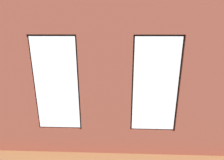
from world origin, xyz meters
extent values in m
cube|color=#99663D|center=(0.00, 0.00, -0.05)|extent=(6.57, 5.68, 0.10)
cube|color=brown|center=(-2.20, 2.46, 1.69)|extent=(1.58, 0.16, 3.39)
cube|color=brown|center=(0.00, 2.46, 1.69)|extent=(1.01, 0.16, 3.39)
cube|color=brown|center=(-0.96, 2.46, 0.28)|extent=(0.91, 0.16, 0.57)
cube|color=brown|center=(-0.96, 2.46, 2.93)|extent=(0.91, 0.16, 0.91)
cube|color=white|center=(-0.96, 2.50, 1.52)|extent=(0.85, 0.03, 1.85)
cube|color=#38281E|center=(-0.96, 2.44, 1.52)|extent=(0.91, 0.04, 1.91)
cube|color=brown|center=(0.96, 2.46, 0.28)|extent=(0.91, 0.16, 0.57)
cube|color=brown|center=(0.96, 2.46, 2.93)|extent=(0.91, 0.16, 0.91)
cube|color=white|center=(0.96, 2.50, 1.52)|extent=(0.85, 0.03, 1.85)
cube|color=#38281E|center=(0.96, 2.44, 1.52)|extent=(0.91, 0.04, 1.91)
cube|color=#A87547|center=(0.00, 2.36, 0.54)|extent=(3.02, 0.24, 0.06)
cube|color=black|center=(0.00, 2.37, 1.91)|extent=(0.54, 0.03, 0.69)
cube|color=#A33875|center=(0.00, 2.35, 1.91)|extent=(0.48, 0.01, 0.63)
cube|color=silver|center=(2.94, 0.20, 1.69)|extent=(0.10, 4.68, 3.39)
cube|color=black|center=(0.15, 1.76, 0.21)|extent=(1.86, 0.85, 0.42)
cube|color=black|center=(0.15, 2.08, 0.61)|extent=(1.86, 0.24, 0.38)
cube|color=black|center=(-0.67, 1.76, 0.52)|extent=(0.22, 0.85, 0.24)
cube|color=black|center=(0.96, 1.76, 0.52)|extent=(0.22, 0.85, 0.24)
cube|color=black|center=(-0.21, 1.72, 0.48)|extent=(0.65, 0.65, 0.12)
cube|color=black|center=(0.50, 1.72, 0.48)|extent=(0.65, 0.65, 0.12)
cube|color=black|center=(-2.24, 0.16, 0.21)|extent=(0.96, 1.98, 0.42)
cube|color=black|center=(-2.56, 0.14, 0.61)|extent=(0.35, 1.95, 0.38)
cube|color=black|center=(-2.19, -0.70, 0.52)|extent=(0.86, 0.27, 0.24)
cube|color=black|center=(-2.28, 1.02, 0.52)|extent=(0.86, 0.27, 0.24)
cube|color=black|center=(-2.18, -0.21, 0.48)|extent=(0.68, 0.72, 0.12)
cube|color=black|center=(-2.22, 0.53, 0.48)|extent=(0.68, 0.72, 0.12)
cube|color=olive|center=(-0.17, 0.19, 0.41)|extent=(1.42, 0.81, 0.04)
cube|color=olive|center=(-0.82, -0.16, 0.19)|extent=(0.07, 0.07, 0.39)
cube|color=olive|center=(0.48, -0.16, 0.19)|extent=(0.07, 0.07, 0.39)
cube|color=olive|center=(-0.82, 0.53, 0.19)|extent=(0.07, 0.07, 0.39)
cube|color=olive|center=(0.48, 0.53, 0.19)|extent=(0.07, 0.07, 0.39)
cylinder|color=#33567F|center=(-0.17, 0.19, 0.48)|extent=(0.09, 0.09, 0.10)
cylinder|color=#B7333D|center=(-0.28, 0.31, 0.48)|extent=(0.08, 0.08, 0.10)
cylinder|color=brown|center=(0.26, 0.31, 0.47)|extent=(0.10, 0.10, 0.09)
sphere|color=#337F38|center=(0.26, 0.31, 0.58)|extent=(0.13, 0.13, 0.13)
cube|color=#B2B2B7|center=(-0.56, 0.05, 0.44)|extent=(0.13, 0.17, 0.02)
cube|color=black|center=(2.64, -0.59, 0.24)|extent=(0.91, 0.42, 0.48)
cube|color=black|center=(2.64, -0.59, 0.51)|extent=(0.48, 0.20, 0.05)
cube|color=black|center=(2.64, -0.59, 0.56)|extent=(0.06, 0.04, 0.06)
cube|color=black|center=(2.64, -0.59, 0.91)|extent=(1.10, 0.04, 0.64)
cube|color=black|center=(2.64, -0.61, 0.91)|extent=(1.05, 0.01, 0.59)
cylinder|color=olive|center=(0.31, -1.41, 0.14)|extent=(0.53, 0.53, 0.28)
ellipsoid|color=white|center=(0.31, -1.41, 0.49)|extent=(1.18, 1.18, 0.47)
ellipsoid|color=navy|center=(0.39, -1.41, 0.60)|extent=(0.44, 0.44, 0.18)
cylinder|color=#47423D|center=(2.34, -1.79, 0.16)|extent=(0.31, 0.31, 0.33)
cylinder|color=brown|center=(2.34, -1.79, 0.37)|extent=(0.05, 0.05, 0.08)
ellipsoid|color=#337F38|center=(2.34, -1.79, 0.61)|extent=(0.54, 0.54, 0.40)
cylinder|color=#47423D|center=(-2.44, -1.84, 0.14)|extent=(0.22, 0.22, 0.27)
cylinder|color=brown|center=(-2.44, -1.84, 0.51)|extent=(0.04, 0.04, 0.47)
cone|color=#3D8E42|center=(-2.26, -1.86, 0.97)|extent=(0.48, 0.20, 0.53)
cone|color=#3D8E42|center=(-2.36, -1.70, 0.98)|extent=(0.33, 0.43, 0.55)
cone|color=#3D8E42|center=(-2.50, -1.69, 0.98)|extent=(0.30, 0.45, 0.54)
cone|color=#3D8E42|center=(-2.64, -1.82, 0.94)|extent=(0.51, 0.17, 0.49)
cone|color=#3D8E42|center=(-2.54, -2.00, 0.96)|extent=(0.36, 0.47, 0.52)
cone|color=#3D8E42|center=(-2.37, -1.99, 0.98)|extent=(0.30, 0.45, 0.54)
cylinder|color=gray|center=(1.25, 1.91, 0.17)|extent=(0.35, 0.35, 0.34)
cylinder|color=brown|center=(1.25, 1.91, 0.42)|extent=(0.05, 0.05, 0.16)
ellipsoid|color=#3D8E42|center=(1.25, 1.91, 0.82)|extent=(0.81, 0.81, 0.62)
cylinder|color=#9E5638|center=(-2.44, 1.91, 0.16)|extent=(0.34, 0.34, 0.32)
cylinder|color=brown|center=(-2.44, 1.91, 0.47)|extent=(0.06, 0.06, 0.28)
cone|color=#1E5B28|center=(-2.24, 1.94, 0.83)|extent=(0.49, 0.19, 0.52)
cone|color=#1E5B28|center=(-2.38, 2.14, 0.79)|extent=(0.23, 0.56, 0.45)
cone|color=#1E5B28|center=(-2.59, 2.04, 0.83)|extent=(0.44, 0.40, 0.52)
cone|color=#1E5B28|center=(-2.62, 1.80, 0.82)|extent=(0.49, 0.34, 0.50)
cone|color=#1E5B28|center=(-2.39, 1.70, 0.81)|extent=(0.22, 0.52, 0.50)
cylinder|color=#9E5638|center=(2.09, 0.32, 0.20)|extent=(0.39, 0.39, 0.39)
cylinder|color=brown|center=(2.09, 0.32, 0.56)|extent=(0.07, 0.07, 0.34)
cone|color=#3D8E42|center=(2.23, 0.29, 0.95)|extent=(0.47, 0.25, 0.53)
cone|color=#3D8E42|center=(2.19, 0.50, 0.89)|extent=(0.41, 0.55, 0.46)
cone|color=#3D8E42|center=(2.00, 0.51, 0.89)|extent=(0.37, 0.55, 0.46)
cone|color=#3D8E42|center=(1.89, 0.39, 0.88)|extent=(0.56, 0.36, 0.45)
cone|color=#3D8E42|center=(1.96, 0.23, 0.95)|extent=(0.47, 0.39, 0.53)
cone|color=#3D8E42|center=(2.02, 0.15, 0.92)|extent=(0.35, 0.52, 0.50)
cone|color=#3D8E42|center=(2.20, 0.20, 0.94)|extent=(0.44, 0.46, 0.52)
cylinder|color=#47423D|center=(-1.89, -1.26, 0.07)|extent=(0.14, 0.14, 0.14)
cylinder|color=brown|center=(-1.89, -1.26, 0.21)|extent=(0.02, 0.02, 0.13)
ellipsoid|color=#1E5B28|center=(-1.89, -1.26, 0.37)|extent=(0.27, 0.27, 0.20)
cylinder|color=#9E5638|center=(-1.23, 1.76, 0.14)|extent=(0.27, 0.27, 0.28)
cylinder|color=brown|center=(-1.23, 1.76, 0.49)|extent=(0.05, 0.05, 0.42)
cone|color=#337F38|center=(-1.08, 1.77, 0.91)|extent=(0.44, 0.18, 0.51)
cone|color=#337F38|center=(-1.16, 1.90, 0.90)|extent=(0.35, 0.46, 0.51)
cone|color=#337F38|center=(-1.40, 1.85, 0.88)|extent=(0.49, 0.36, 0.48)
cone|color=#337F38|center=(-1.37, 1.66, 0.90)|extent=(0.46, 0.38, 0.50)
cone|color=#337F38|center=(-1.18, 1.56, 0.86)|extent=(0.28, 0.52, 0.46)
camera|label=1|loc=(-0.24, 5.69, 2.58)|focal=28.00mm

